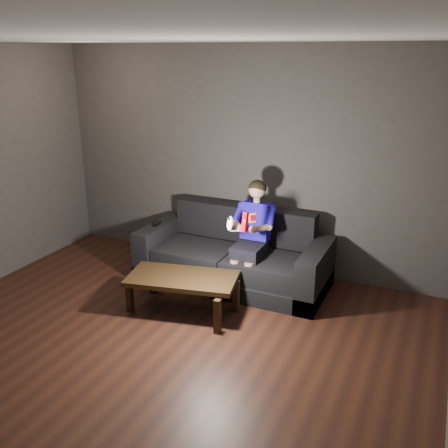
% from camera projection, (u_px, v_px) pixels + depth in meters
% --- Properties ---
extents(floor, '(5.00, 5.00, 0.00)m').
position_uv_depth(floor, '(135.00, 367.00, 4.35)').
color(floor, black).
rests_on(floor, ground).
extents(back_wall, '(5.00, 0.04, 2.70)m').
position_uv_depth(back_wall, '(245.00, 160.00, 6.05)').
color(back_wall, '#3A3531').
rests_on(back_wall, ground).
extents(ceiling, '(5.00, 5.00, 0.02)m').
position_uv_depth(ceiling, '(112.00, 37.00, 3.46)').
color(ceiling, silver).
rests_on(ceiling, back_wall).
extents(sofa, '(2.20, 0.95, 0.85)m').
position_uv_depth(sofa, '(234.00, 260.00, 5.87)').
color(sofa, black).
rests_on(sofa, floor).
extents(child, '(0.48, 0.59, 1.17)m').
position_uv_depth(child, '(253.00, 228.00, 5.57)').
color(child, black).
rests_on(child, sofa).
extents(wii_remote_red, '(0.07, 0.09, 0.21)m').
position_uv_depth(wii_remote_red, '(245.00, 222.00, 5.08)').
color(wii_remote_red, '#C60007').
rests_on(wii_remote_red, child).
extents(nunchuk_white, '(0.07, 0.10, 0.16)m').
position_uv_depth(nunchuk_white, '(230.00, 223.00, 5.16)').
color(nunchuk_white, white).
rests_on(nunchuk_white, child).
extents(wii_remote_black, '(0.07, 0.17, 0.03)m').
position_uv_depth(wii_remote_black, '(157.00, 223.00, 6.08)').
color(wii_remote_black, black).
rests_on(wii_remote_black, sofa).
extents(coffee_table, '(1.21, 0.78, 0.41)m').
position_uv_depth(coffee_table, '(182.00, 281.00, 5.16)').
color(coffee_table, black).
rests_on(coffee_table, floor).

